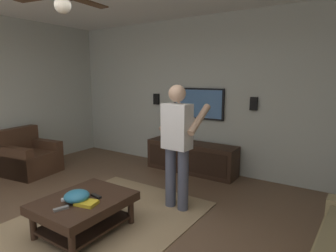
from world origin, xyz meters
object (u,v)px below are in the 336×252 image
remote_white (68,199)px  remote_black (96,196)px  bowl (77,196)px  wall_speaker_right (156,99)px  wall_speaker_left (254,104)px  media_console (191,157)px  armchair (29,158)px  remote_grey (61,209)px  book (86,203)px  person_standing (178,140)px  vase_round (175,135)px  coffee_table (84,207)px  tv (198,104)px

remote_white → remote_black: same height
bowl → wall_speaker_right: wall_speaker_right is taller
wall_speaker_left → media_console: bearing=103.9°
armchair → remote_grey: (-1.09, -2.46, 0.13)m
book → wall_speaker_right: 3.16m
remote_white → remote_grey: 0.23m
person_standing → vase_round: bearing=36.0°
remote_grey → book: bearing=-11.2°
coffee_table → person_standing: 1.38m
armchair → person_standing: size_ratio=0.56×
book → vase_round: size_ratio=1.00×
remote_grey → vase_round: size_ratio=0.68×
coffee_table → vase_round: vase_round is taller
person_standing → remote_black: 1.21m
remote_white → wall_speaker_right: size_ratio=0.68×
coffee_table → person_standing: person_standing is taller
person_standing → bowl: bearing=157.6°
person_standing → wall_speaker_right: bearing=45.3°
person_standing → bowl: 1.39m
vase_round → remote_black: bearing=-169.0°
book → tv: bearing=79.1°
remote_black → remote_white: bearing=56.7°
armchair → media_console: 2.96m
tv → media_console: bearing=0.0°
coffee_table → tv: size_ratio=0.98×
armchair → remote_black: (-0.68, -2.52, 0.13)m
person_standing → remote_black: person_standing is taller
armchair → vase_round: (1.71, -2.06, 0.38)m
coffee_table → media_console: media_console is taller
remote_white → vase_round: bearing=44.8°
remote_black → vase_round: 2.45m
media_console → remote_black: media_console is taller
media_console → tv: size_ratio=1.67×
bowl → wall_speaker_right: 3.10m
remote_white → coffee_table: bearing=-1.2°
remote_grey → book: size_ratio=0.68×
armchair → coffee_table: 2.55m
tv → book: tv is taller
coffee_table → wall_speaker_right: wall_speaker_right is taller
armchair → wall_speaker_right: wall_speaker_right is taller
armchair → person_standing: 3.07m
bowl → wall_speaker_left: (2.83, -1.02, 0.84)m
media_console → remote_white: media_console is taller
person_standing → remote_white: 1.47m
person_standing → armchair: bearing=98.4°
tv → remote_white: bearing=-2.1°
book → armchair: bearing=147.4°
coffee_table → person_standing: bearing=-27.2°
media_console → bowl: bearing=0.1°
media_console → remote_white: size_ratio=11.33×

